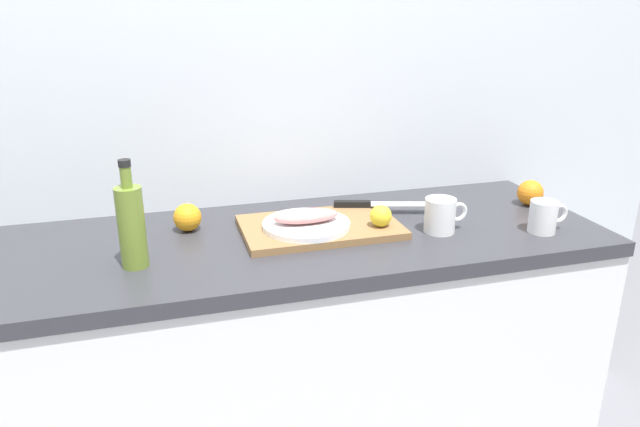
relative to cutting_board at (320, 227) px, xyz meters
name	(u,v)px	position (x,y,z in m)	size (l,w,h in m)	color
back_wall	(220,91)	(-0.22, 0.31, 0.34)	(3.20, 0.05, 2.50)	silver
kitchen_counter	(249,383)	(-0.22, -0.02, -0.46)	(2.00, 0.60, 0.90)	white
cutting_board	(320,227)	(0.00, 0.00, 0.00)	(0.43, 0.27, 0.02)	olive
white_plate	(306,224)	(-0.04, -0.01, 0.02)	(0.24, 0.24, 0.01)	white
fish_fillet	(306,216)	(-0.04, -0.01, 0.04)	(0.18, 0.08, 0.04)	tan
chef_knife	(370,204)	(0.18, 0.10, 0.02)	(0.29, 0.11, 0.02)	silver
lemon_0	(381,216)	(0.15, -0.06, 0.04)	(0.06, 0.06, 0.06)	yellow
olive_oil_bottle	(131,225)	(-0.49, -0.10, 0.10)	(0.06, 0.06, 0.26)	olive
coffee_mug_0	(441,215)	(0.32, -0.10, 0.04)	(0.13, 0.09, 0.10)	white
coffee_mug_1	(544,217)	(0.59, -0.18, 0.03)	(0.11, 0.07, 0.09)	white
orange_0	(187,217)	(-0.35, 0.10, 0.03)	(0.08, 0.08, 0.08)	orange
orange_1	(530,193)	(0.69, 0.03, 0.03)	(0.08, 0.08, 0.08)	orange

